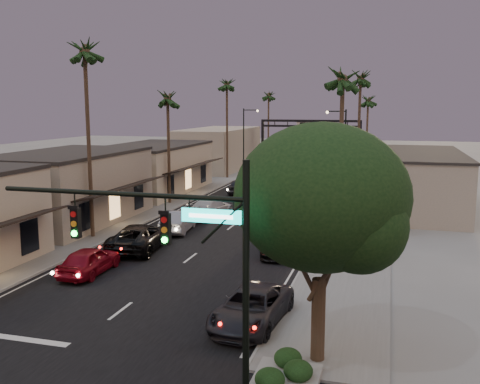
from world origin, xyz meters
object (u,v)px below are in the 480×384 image
Objects in this scene: palm_lc at (167,94)px; palm_rc at (368,97)px; palm_ld at (227,81)px; palm_rb at (361,74)px; curbside_near at (252,307)px; traffic_signal at (187,245)px; oncoming_pickup at (140,237)px; oncoming_red at (89,260)px; palm_ra at (343,72)px; corner_tree at (323,203)px; curbside_black at (280,241)px; streetlight_left at (246,136)px; streetlight_right at (342,145)px; palm_lb at (84,46)px; palm_far at (269,93)px; oncoming_silver at (179,221)px; arch at (310,131)px.

palm_lc is 1.00× the size of palm_rc.
palm_ld is 1.00× the size of palm_rb.
palm_rb is 2.58× the size of curbside_near.
traffic_signal is 1.38× the size of oncoming_pickup.
palm_rb is at bearing -114.98° from oncoming_red.
palm_ra is at bearing 81.72° from traffic_signal.
corner_tree is 1.91× the size of oncoming_red.
palm_rb is (0.00, 20.00, 0.97)m from palm_ra.
traffic_signal is at bearing -94.16° from palm_rb.
curbside_black is (9.47, 7.11, 0.00)m from oncoming_red.
palm_ld is (-14.29, 51.00, 7.33)m from traffic_signal.
traffic_signal is 15.14m from oncoming_red.
streetlight_left is 38.59m from curbside_black.
streetlight_right is at bearing -119.00° from oncoming_pickup.
oncoming_pickup is 9.18m from curbside_black.
palm_rc is at bearing 67.73° from palm_lb.
palm_ra reaches higher than streetlight_right.
palm_far reaches higher than oncoming_silver.
palm_ra reaches higher than corner_tree.
arch is 50.35m from oncoming_pickup.
palm_ld is 23.02m from palm_far.
traffic_signal is 7.57m from curbside_near.
oncoming_silver is (5.21, -29.48, -11.60)m from palm_ld.
oncoming_pickup is 1.12× the size of curbside_near.
corner_tree is at bearing 131.17° from oncoming_pickup.
palm_far is (0.30, 23.00, -0.97)m from palm_ld.
palm_ra is at bearing -90.00° from palm_rb.
curbside_near is (14.80, -11.80, -12.62)m from palm_lb.
palm_rb is at bearing -42.05° from streetlight_left.
palm_ra is at bearing -72.62° from palm_far.
palm_far reaches higher than oncoming_pickup.
arch is 60.31m from curbside_near.
streetlight_left is 0.59× the size of palm_lb.
streetlight_left is (-12.61, 54.00, 0.25)m from traffic_signal.
palm_far is 2.67× the size of oncoming_silver.
corner_tree is 37.64m from streetlight_right.
oncoming_silver is (-11.99, -38.48, -9.65)m from palm_rc.
curbside_black is (13.75, -33.37, -11.63)m from palm_ld.
palm_ra is (17.20, -31.00, -0.97)m from palm_ld.
traffic_signal is at bearing -76.86° from streetlight_left.
palm_far is (-13.99, 74.00, 6.36)m from traffic_signal.
oncoming_red is at bearing 80.00° from oncoming_pickup.
arch is 2.47× the size of oncoming_pickup.
corner_tree is 0.62× the size of palm_ld.
corner_tree is 0.98× the size of streetlight_left.
corner_tree is 51.28m from palm_ld.
palm_far is at bearing 114.76° from streetlight_right.
palm_far is 64.49m from oncoming_red.
palm_lc is 19.10m from palm_ld.
streetlight_right reaches higher than oncoming_silver.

